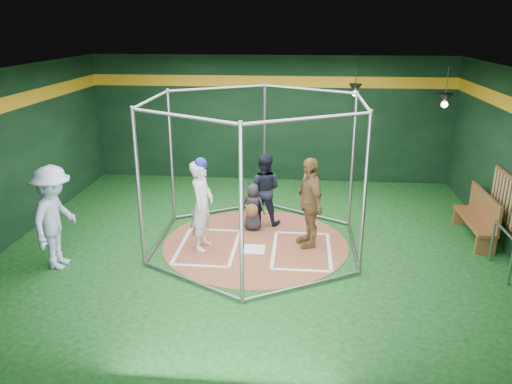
# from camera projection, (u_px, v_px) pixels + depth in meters

# --- Properties ---
(room_shell) EXTENTS (10.10, 9.10, 3.53)m
(room_shell) POSITION_uv_depth(u_px,v_px,m) (256.00, 162.00, 9.74)
(room_shell) COLOR #0D3B11
(room_shell) RESTS_ON ground
(clay_disc) EXTENTS (3.80, 3.80, 0.01)m
(clay_disc) POSITION_uv_depth(u_px,v_px,m) (256.00, 244.00, 10.31)
(clay_disc) COLOR brown
(clay_disc) RESTS_ON ground
(home_plate) EXTENTS (0.43, 0.43, 0.01)m
(home_plate) POSITION_uv_depth(u_px,v_px,m) (254.00, 249.00, 10.02)
(home_plate) COLOR white
(home_plate) RESTS_ON clay_disc
(batter_box_left) EXTENTS (1.17, 1.77, 0.01)m
(batter_box_left) POSITION_uv_depth(u_px,v_px,m) (208.00, 246.00, 10.15)
(batter_box_left) COLOR white
(batter_box_left) RESTS_ON clay_disc
(batter_box_right) EXTENTS (1.17, 1.77, 0.01)m
(batter_box_right) POSITION_uv_depth(u_px,v_px,m) (302.00, 250.00, 9.98)
(batter_box_right) COLOR white
(batter_box_right) RESTS_ON clay_disc
(batting_cage) EXTENTS (4.05, 4.67, 3.00)m
(batting_cage) POSITION_uv_depth(u_px,v_px,m) (256.00, 174.00, 9.82)
(batting_cage) COLOR gray
(batting_cage) RESTS_ON ground
(bat_rack) EXTENTS (0.07, 1.25, 0.98)m
(bat_rack) POSITION_uv_depth(u_px,v_px,m) (504.00, 197.00, 9.91)
(bat_rack) COLOR brown
(bat_rack) RESTS_ON room_shell
(pendant_lamp_near) EXTENTS (0.34, 0.34, 0.90)m
(pendant_lamp_near) POSITION_uv_depth(u_px,v_px,m) (355.00, 89.00, 12.61)
(pendant_lamp_near) COLOR black
(pendant_lamp_near) RESTS_ON room_shell
(pendant_lamp_far) EXTENTS (0.34, 0.34, 0.90)m
(pendant_lamp_far) POSITION_uv_depth(u_px,v_px,m) (445.00, 99.00, 10.95)
(pendant_lamp_far) COLOR black
(pendant_lamp_far) RESTS_ON room_shell
(batter_figure) EXTENTS (0.53, 0.72, 1.89)m
(batter_figure) POSITION_uv_depth(u_px,v_px,m) (202.00, 204.00, 9.81)
(batter_figure) COLOR silver
(batter_figure) RESTS_ON clay_disc
(visitor_leopard) EXTENTS (0.80, 1.17, 1.85)m
(visitor_leopard) POSITION_uv_depth(u_px,v_px,m) (310.00, 202.00, 9.96)
(visitor_leopard) COLOR #A17C45
(visitor_leopard) RESTS_ON clay_disc
(catcher_figure) EXTENTS (0.55, 0.59, 1.05)m
(catcher_figure) POSITION_uv_depth(u_px,v_px,m) (253.00, 207.00, 10.82)
(catcher_figure) COLOR black
(catcher_figure) RESTS_ON clay_disc
(umpire) EXTENTS (0.87, 0.73, 1.61)m
(umpire) POSITION_uv_depth(u_px,v_px,m) (264.00, 189.00, 11.10)
(umpire) COLOR black
(umpire) RESTS_ON clay_disc
(bystander_blue) EXTENTS (0.75, 1.27, 1.95)m
(bystander_blue) POSITION_uv_depth(u_px,v_px,m) (55.00, 218.00, 9.08)
(bystander_blue) COLOR #AEBFE7
(bystander_blue) RESTS_ON ground
(dugout_bench) EXTENTS (0.40, 1.73, 1.01)m
(dugout_bench) POSITION_uv_depth(u_px,v_px,m) (479.00, 216.00, 10.41)
(dugout_bench) COLOR brown
(dugout_bench) RESTS_ON ground
(steel_railing) EXTENTS (0.05, 0.98, 0.84)m
(steel_railing) POSITION_uv_depth(u_px,v_px,m) (503.00, 244.00, 8.97)
(steel_railing) COLOR gray
(steel_railing) RESTS_ON ground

